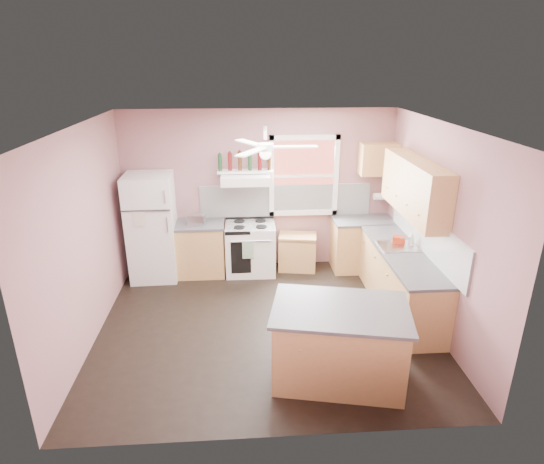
{
  "coord_description": "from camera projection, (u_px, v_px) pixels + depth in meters",
  "views": [
    {
      "loc": [
        -0.3,
        -5.39,
        3.43
      ],
      "look_at": [
        0.1,
        0.3,
        1.25
      ],
      "focal_mm": 30.0,
      "sensor_mm": 36.0,
      "label": 1
    }
  ],
  "objects": [
    {
      "name": "faucet",
      "position": [
        410.0,
        242.0,
        6.53
      ],
      "size": [
        0.03,
        0.03,
        0.14
      ],
      "primitive_type": "cylinder",
      "color": "silver",
      "rests_on": "sink"
    },
    {
      "name": "base_cabinet_right",
      "position": [
        400.0,
        282.0,
        6.52
      ],
      "size": [
        0.6,
        2.2,
        0.86
      ],
      "primitive_type": "cube",
      "color": "#B87F4C",
      "rests_on": "floor"
    },
    {
      "name": "counter_right",
      "position": [
        403.0,
        253.0,
        6.36
      ],
      "size": [
        0.62,
        2.22,
        0.04
      ],
      "primitive_type": "cube",
      "color": "#444446",
      "rests_on": "base_cabinet_right"
    },
    {
      "name": "counter_corner",
      "position": [
        364.0,
        220.0,
        7.65
      ],
      "size": [
        1.02,
        0.62,
        0.04
      ],
      "primitive_type": "cube",
      "color": "#444446",
      "rests_on": "base_cabinet_corner"
    },
    {
      "name": "island_top",
      "position": [
        341.0,
        310.0,
        4.93
      ],
      "size": [
        1.65,
        1.25,
        0.04
      ],
      "primitive_type": "cube",
      "rotation": [
        0.0,
        0.0,
        -0.2
      ],
      "color": "#444446",
      "rests_on": "island"
    },
    {
      "name": "upper_cabinet_corner",
      "position": [
        378.0,
        159.0,
        7.42
      ],
      "size": [
        0.6,
        0.33,
        0.52
      ],
      "primitive_type": "cube",
      "color": "#B87F4C",
      "rests_on": "wall_back"
    },
    {
      "name": "bottle_shelf",
      "position": [
        245.0,
        171.0,
        7.38
      ],
      "size": [
        0.9,
        0.26,
        0.03
      ],
      "primitive_type": "cube",
      "color": "white",
      "rests_on": "range_hood"
    },
    {
      "name": "ceiling",
      "position": [
        265.0,
        126.0,
        5.31
      ],
      "size": [
        4.5,
        4.5,
        0.0
      ],
      "primitive_type": "plane",
      "color": "white",
      "rests_on": "ground"
    },
    {
      "name": "backsplash_right",
      "position": [
        426.0,
        233.0,
        6.28
      ],
      "size": [
        0.03,
        2.6,
        0.55
      ],
      "primitive_type": "cube",
      "color": "white",
      "rests_on": "wall_right"
    },
    {
      "name": "sink",
      "position": [
        398.0,
        247.0,
        6.54
      ],
      "size": [
        0.55,
        0.45,
        0.03
      ],
      "primitive_type": "cube",
      "color": "silver",
      "rests_on": "counter_right"
    },
    {
      "name": "base_cabinet_corner",
      "position": [
        362.0,
        245.0,
        7.81
      ],
      "size": [
        1.0,
        0.6,
        0.86
      ],
      "primitive_type": "cube",
      "color": "#B87F4C",
      "rests_on": "floor"
    },
    {
      "name": "paper_towel",
      "position": [
        381.0,
        196.0,
        7.69
      ],
      "size": [
        0.26,
        0.12,
        0.12
      ],
      "primitive_type": "cylinder",
      "rotation": [
        0.0,
        1.57,
        0.0
      ],
      "color": "white",
      "rests_on": "wall_back"
    },
    {
      "name": "window_frame",
      "position": [
        304.0,
        176.0,
        7.57
      ],
      "size": [
        1.16,
        0.07,
        1.36
      ],
      "primitive_type": "cube",
      "color": "white",
      "rests_on": "wall_back"
    },
    {
      "name": "island",
      "position": [
        339.0,
        345.0,
        5.09
      ],
      "size": [
        1.56,
        1.15,
        0.86
      ],
      "primitive_type": "cube",
      "rotation": [
        0.0,
        0.0,
        -0.2
      ],
      "color": "#B87F4C",
      "rests_on": "floor"
    },
    {
      "name": "toaster",
      "position": [
        196.0,
        220.0,
        7.35
      ],
      "size": [
        0.3,
        0.2,
        0.18
      ],
      "primitive_type": "cube",
      "rotation": [
        0.0,
        0.0,
        -0.15
      ],
      "color": "silver",
      "rests_on": "counter_left"
    },
    {
      "name": "soap_bottle",
      "position": [
        412.0,
        239.0,
        6.53
      ],
      "size": [
        0.11,
        0.11,
        0.22
      ],
      "primitive_type": "imported",
      "rotation": [
        0.0,
        0.0,
        5.84
      ],
      "color": "silver",
      "rests_on": "counter_right"
    },
    {
      "name": "wine_bottles",
      "position": [
        245.0,
        161.0,
        7.33
      ],
      "size": [
        0.86,
        0.06,
        0.31
      ],
      "color": "#143819",
      "rests_on": "bottle_shelf"
    },
    {
      "name": "wall_back",
      "position": [
        259.0,
        190.0,
        7.67
      ],
      "size": [
        4.5,
        0.05,
        2.7
      ],
      "primitive_type": "cube",
      "color": "#916264",
      "rests_on": "ground"
    },
    {
      "name": "ceiling_fan_hub",
      "position": [
        265.0,
        147.0,
        5.39
      ],
      "size": [
        0.2,
        0.2,
        0.08
      ],
      "primitive_type": "cylinder",
      "color": "white",
      "rests_on": "ceiling"
    },
    {
      "name": "wall_left",
      "position": [
        83.0,
        238.0,
        5.64
      ],
      "size": [
        0.05,
        4.0,
        2.7
      ],
      "primitive_type": "cube",
      "color": "#916264",
      "rests_on": "ground"
    },
    {
      "name": "floor",
      "position": [
        266.0,
        324.0,
        6.27
      ],
      "size": [
        4.5,
        4.5,
        0.0
      ],
      "primitive_type": "plane",
      "color": "black",
      "rests_on": "ground"
    },
    {
      "name": "cart",
      "position": [
        297.0,
        252.0,
        7.83
      ],
      "size": [
        0.69,
        0.51,
        0.63
      ],
      "primitive_type": "cube",
      "rotation": [
        0.0,
        0.0,
        -0.16
      ],
      "color": "#B87F4C",
      "rests_on": "floor"
    },
    {
      "name": "range_hood",
      "position": [
        245.0,
        179.0,
        7.31
      ],
      "size": [
        0.78,
        0.5,
        0.14
      ],
      "primitive_type": "cube",
      "color": "white",
      "rests_on": "wall_back"
    },
    {
      "name": "window_view",
      "position": [
        304.0,
        176.0,
        7.59
      ],
      "size": [
        1.0,
        0.02,
        1.2
      ],
      "primitive_type": "cube",
      "color": "maroon",
      "rests_on": "wall_back"
    },
    {
      "name": "upper_cabinet_right",
      "position": [
        415.0,
        187.0,
        6.24
      ],
      "size": [
        0.33,
        1.8,
        0.76
      ],
      "primitive_type": "cube",
      "color": "#B87F4C",
      "rests_on": "wall_right"
    },
    {
      "name": "refrigerator",
      "position": [
        152.0,
        227.0,
        7.36
      ],
      "size": [
        0.76,
        0.74,
        1.75
      ],
      "primitive_type": "cube",
      "rotation": [
        0.0,
        0.0,
        0.03
      ],
      "color": "white",
      "rests_on": "floor"
    },
    {
      "name": "counter_left",
      "position": [
        196.0,
        224.0,
        7.47
      ],
      "size": [
        0.92,
        0.62,
        0.04
      ],
      "primitive_type": "cube",
      "color": "#444446",
      "rests_on": "base_cabinet_left"
    },
    {
      "name": "backsplash_back",
      "position": [
        286.0,
        200.0,
        7.73
      ],
      "size": [
        2.9,
        0.03,
        0.55
      ],
      "primitive_type": "cube",
      "color": "white",
      "rests_on": "wall_back"
    },
    {
      "name": "base_cabinet_left",
      "position": [
        197.0,
        250.0,
        7.63
      ],
      "size": [
        0.9,
        0.6,
        0.86
      ],
      "primitive_type": "cube",
      "color": "#B87F4C",
      "rests_on": "floor"
    },
    {
      "name": "stove",
      "position": [
        251.0,
        248.0,
        7.68
      ],
      "size": [
        0.83,
        0.65,
        0.86
      ],
      "primitive_type": "cube",
      "rotation": [
        0.0,
        0.0,
        -0.02
      ],
      "color": "white",
      "rests_on": "floor"
    },
    {
      "name": "red_caddy",
      "position": [
        399.0,
        240.0,
        6.65
      ],
      "size": [
        0.21,
        0.17,
        0.1
      ],
      "primitive_type": "cube",
      "rotation": [
        0.0,
        0.0,
        -0.35
      ],
      "color": "#B52B0F",
      "rests_on": "counter_right"
    },
    {
      "name": "wall_right",
      "position": [
        439.0,
        229.0,
        5.94
      ],
      "size": [
        0.05,
        4.0,
        2.7
      ],
      "primitive_type": "cube",
      "color": "#916264",
      "rests_on": "ground"
    }
  ]
}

